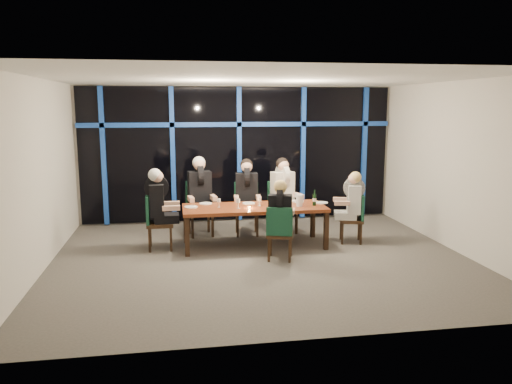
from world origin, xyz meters
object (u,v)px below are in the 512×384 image
Objects in this scene: chair_far_left at (199,205)px; wine_bottle at (314,199)px; diner_far_right at (283,185)px; diner_end_left at (159,197)px; diner_near_mid at (280,208)px; dining_table at (254,210)px; water_pitcher at (299,201)px; chair_end_left at (155,219)px; chair_far_mid at (247,205)px; diner_end_right at (352,196)px; chair_near_mid at (280,230)px; diner_far_mid at (247,186)px; chair_end_right at (356,216)px; chair_far_right at (281,204)px; diner_far_left at (200,185)px.

wine_bottle is (2.06, -1.13, 0.26)m from chair_far_left.
diner_end_left is at bearing -179.23° from diner_far_right.
dining_table is at bearing -54.70° from diner_near_mid.
dining_table is 1.40m from chair_far_left.
dining_table is at bearing -168.84° from water_pitcher.
chair_end_left is 0.41m from diner_end_left.
diner_end_left is at bearing -136.59° from chair_far_left.
diner_end_left is 2.54m from water_pitcher.
diner_end_right is at bearing -22.54° from chair_far_mid.
diner_far_mid is (-0.30, 1.77, 0.47)m from chair_near_mid.
chair_end_left is (-0.85, -0.94, -0.04)m from chair_far_left.
wine_bottle reaches higher than chair_end_left.
diner_near_mid is (0.30, -0.86, 0.21)m from dining_table.
chair_far_left is at bearing -41.89° from chair_near_mid.
diner_far_right is 1.04m from wine_bottle.
chair_far_left is at bearing -42.63° from chair_end_left.
diner_end_left is 2.23m from diner_near_mid.
chair_near_mid is (-1.65, -0.88, 0.00)m from chair_end_right.
diner_far_mid reaches higher than chair_far_mid.
chair_far_mid is 1.07× the size of diner_end_left.
diner_end_right reaches higher than chair_far_left.
chair_near_mid is at bearing -119.75° from chair_far_right.
diner_far_right is at bearing -72.96° from diner_end_left.
chair_end_left is at bearing -77.51° from diner_end_right.
chair_end_right is (1.93, -0.06, -0.17)m from dining_table.
chair_end_right is 0.91× the size of diner_far_right.
chair_end_right is at bearing -92.85° from diner_end_left.
diner_far_mid reaches higher than water_pitcher.
chair_end_right is 0.90m from wine_bottle.
diner_far_left is (-1.22, 1.87, 0.51)m from chair_near_mid.
diner_far_mid is 4.83× the size of water_pitcher.
dining_table is at bearing -147.35° from diner_far_right.
chair_far_right is at bearing 90.00° from diner_far_right.
chair_far_right is 1.94m from chair_near_mid.
diner_end_right is at bearing 25.06° from water_pitcher.
chair_far_mid is at bearing 137.52° from wine_bottle.
chair_far_mid reaches higher than chair_end_left.
chair_far_mid is at bearing 90.60° from dining_table.
diner_far_left reaches higher than wine_bottle.
chair_far_mid is (0.94, -0.10, -0.02)m from chair_far_left.
chair_far_right reaches higher than chair_end_right.
chair_far_left is 5.13× the size of water_pitcher.
wine_bottle is at bearing -120.48° from diner_near_mid.
dining_table is 2.81× the size of chair_end_right.
diner_end_left is at bearing -9.13° from diner_near_mid.
chair_end_right is at bearing -92.79° from chair_end_left.
chair_far_left is 1.74m from diner_far_right.
chair_end_right is at bearing 23.73° from water_pitcher.
chair_end_right is 4.39× the size of water_pitcher.
dining_table is 0.84m from water_pitcher.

